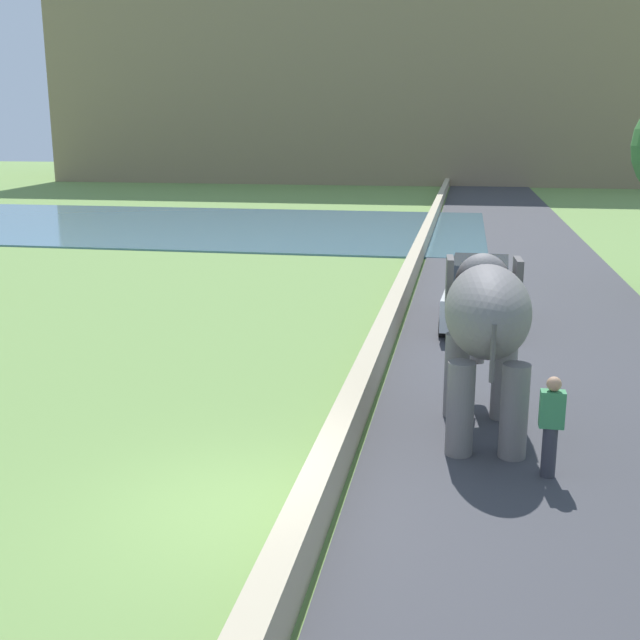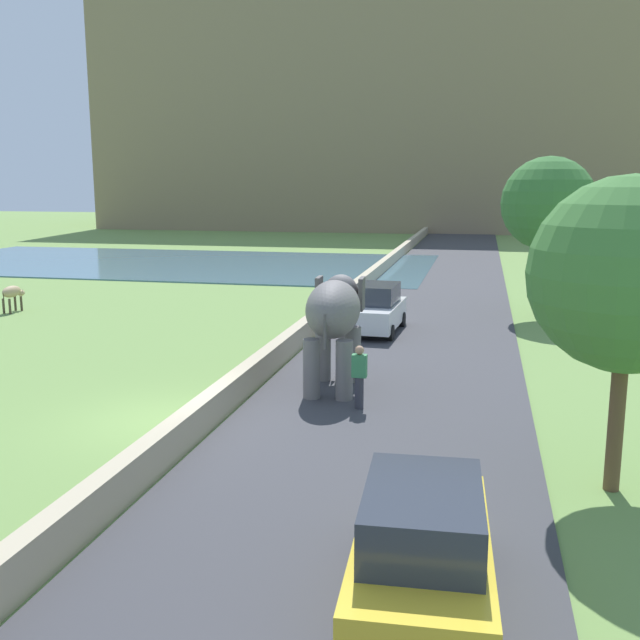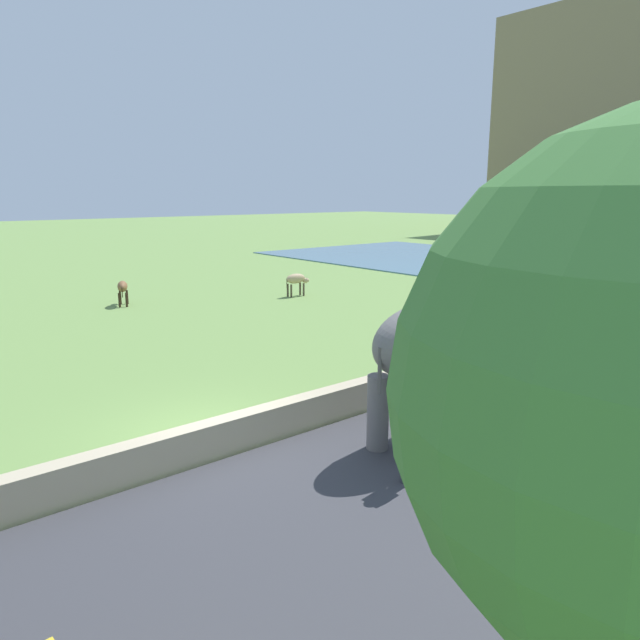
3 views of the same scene
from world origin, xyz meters
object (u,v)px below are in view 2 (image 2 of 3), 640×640
object	(u,v)px
person_beside_elephant	(359,376)
car_yellow	(422,550)
cow_tan	(12,293)
car_white	(376,309)
elephant	(335,315)

from	to	relation	value
person_beside_elephant	car_yellow	distance (m)	8.53
cow_tan	person_beside_elephant	bearing A→B (deg)	-31.52
person_beside_elephant	car_yellow	size ratio (longest dim) A/B	0.40
person_beside_elephant	car_white	world-z (taller)	car_white
elephant	cow_tan	bearing A→B (deg)	151.54
car_white	cow_tan	distance (m)	15.90
car_yellow	car_white	bearing A→B (deg)	100.14
car_white	cow_tan	world-z (taller)	car_white
elephant	car_white	xyz separation A→B (m)	(0.01, 7.64, -1.14)
person_beside_elephant	cow_tan	xyz separation A→B (m)	(-16.82, 10.31, -0.04)
car_yellow	car_white	xyz separation A→B (m)	(-3.15, 17.61, 0.00)
car_yellow	cow_tan	distance (m)	26.57
car_white	cow_tan	xyz separation A→B (m)	(-15.87, 0.95, -0.06)
car_white	cow_tan	size ratio (longest dim) A/B	2.92
elephant	car_yellow	bearing A→B (deg)	-72.39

